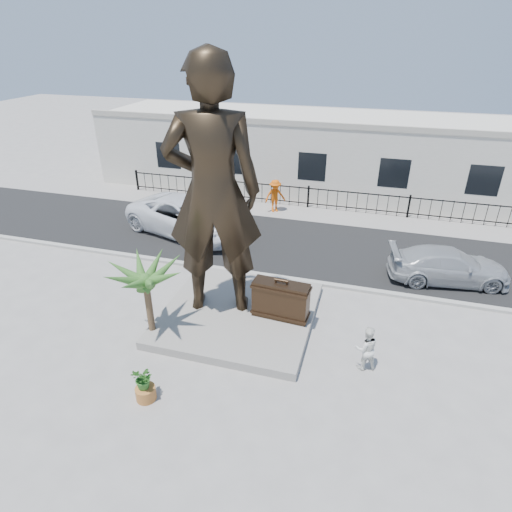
% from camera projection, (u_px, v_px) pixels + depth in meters
% --- Properties ---
extents(ground, '(100.00, 100.00, 0.00)m').
position_uv_depth(ground, '(239.00, 346.00, 13.92)').
color(ground, '#9E9991').
rests_on(ground, ground).
extents(street, '(40.00, 7.00, 0.01)m').
position_uv_depth(street, '(290.00, 242.00, 20.71)').
color(street, black).
rests_on(street, ground).
extents(curb, '(40.00, 0.25, 0.12)m').
position_uv_depth(curb, '(273.00, 277.00, 17.71)').
color(curb, '#A5A399').
rests_on(curb, ground).
extents(far_sidewalk, '(40.00, 2.50, 0.02)m').
position_uv_depth(far_sidewalk, '(305.00, 212.00, 24.10)').
color(far_sidewalk, '#9E9991').
rests_on(far_sidewalk, ground).
extents(plinth, '(5.20, 5.20, 0.30)m').
position_uv_depth(plinth, '(239.00, 314.00, 15.25)').
color(plinth, gray).
rests_on(plinth, ground).
extents(fence, '(22.00, 0.10, 1.20)m').
position_uv_depth(fence, '(308.00, 198.00, 24.51)').
color(fence, black).
rests_on(fence, ground).
extents(building, '(28.00, 7.00, 4.40)m').
position_uv_depth(building, '(321.00, 152.00, 27.32)').
color(building, silver).
rests_on(building, ground).
extents(statue, '(3.54, 2.81, 8.50)m').
position_uv_depth(statue, '(213.00, 193.00, 13.53)').
color(statue, black).
rests_on(statue, plinth).
extents(suitcase, '(1.94, 0.74, 1.34)m').
position_uv_depth(suitcase, '(281.00, 300.00, 14.55)').
color(suitcase, black).
rests_on(suitcase, plinth).
extents(tourist, '(0.86, 0.76, 1.47)m').
position_uv_depth(tourist, '(366.00, 348.00, 12.70)').
color(tourist, white).
rests_on(tourist, ground).
extents(car_white, '(7.01, 4.79, 1.78)m').
position_uv_depth(car_white, '(187.00, 216.00, 21.25)').
color(car_white, white).
rests_on(car_white, street).
extents(car_silver, '(4.95, 2.63, 1.37)m').
position_uv_depth(car_silver, '(449.00, 266.00, 17.24)').
color(car_silver, '#A8AAAC').
rests_on(car_silver, street).
extents(worker, '(1.36, 1.22, 1.83)m').
position_uv_depth(worker, '(275.00, 196.00, 23.78)').
color(worker, '#DD580B').
rests_on(worker, far_sidewalk).
extents(palm_tree, '(1.80, 1.80, 3.20)m').
position_uv_depth(palm_tree, '(153.00, 336.00, 14.37)').
color(palm_tree, '#315E22').
rests_on(palm_tree, ground).
extents(planter, '(0.56, 0.56, 0.40)m').
position_uv_depth(planter, '(146.00, 393.00, 11.84)').
color(planter, '#AC672D').
rests_on(planter, ground).
extents(shrub, '(0.77, 0.73, 0.67)m').
position_uv_depth(shrub, '(143.00, 379.00, 11.59)').
color(shrub, '#2D6521').
rests_on(shrub, planter).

